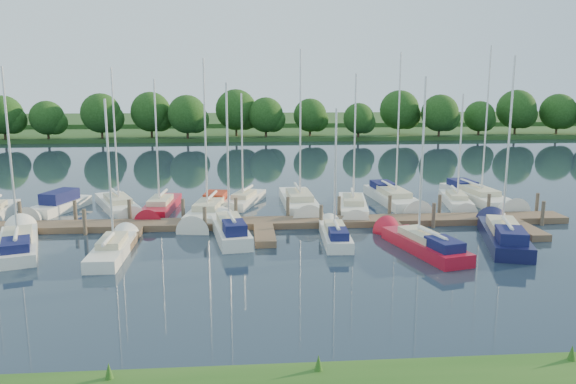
{
  "coord_description": "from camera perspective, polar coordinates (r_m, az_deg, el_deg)",
  "views": [
    {
      "loc": [
        -1.15,
        -27.04,
        9.07
      ],
      "look_at": [
        1.63,
        8.0,
        2.2
      ],
      "focal_mm": 35.0,
      "sensor_mm": 36.0,
      "label": 1
    }
  ],
  "objects": [
    {
      "name": "ground",
      "position": [
        28.54,
        -2.01,
        -7.48
      ],
      "size": [
        260.0,
        260.0,
        0.0
      ],
      "primitive_type": "plane",
      "color": "#1A2735",
      "rests_on": "ground"
    },
    {
      "name": "dock",
      "position": [
        35.49,
        -2.54,
        -3.42
      ],
      "size": [
        40.0,
        6.0,
        0.4
      ],
      "color": "brown",
      "rests_on": "ground"
    },
    {
      "name": "mooring_pilings",
      "position": [
        36.49,
        -2.61,
        -2.38
      ],
      "size": [
        38.24,
        2.84,
        2.0
      ],
      "color": "#473D33",
      "rests_on": "ground"
    },
    {
      "name": "far_shore",
      "position": [
        102.42,
        -3.91,
        6.12
      ],
      "size": [
        180.0,
        30.0,
        0.6
      ],
      "primitive_type": "cube",
      "color": "#1F4219",
      "rests_on": "ground"
    },
    {
      "name": "distant_hill",
      "position": [
        127.32,
        -4.05,
        7.27
      ],
      "size": [
        220.0,
        40.0,
        1.4
      ],
      "primitive_type": "cube",
      "color": "#325324",
      "rests_on": "ground"
    },
    {
      "name": "treeline",
      "position": [
        89.54,
        -3.38,
        7.98
      ],
      "size": [
        146.93,
        9.75,
        8.28
      ],
      "color": "#38281C",
      "rests_on": "ground"
    },
    {
      "name": "motorboat",
      "position": [
        43.36,
        -22.28,
        -1.36
      ],
      "size": [
        3.29,
        6.17,
        1.83
      ],
      "rotation": [
        0.0,
        0.0,
        2.83
      ],
      "color": "white",
      "rests_on": "ground"
    },
    {
      "name": "sailboat_n_2",
      "position": [
        42.29,
        -16.84,
        -1.44
      ],
      "size": [
        4.63,
        8.12,
        10.46
      ],
      "rotation": [
        0.0,
        0.0,
        3.55
      ],
      "color": "white",
      "rests_on": "ground"
    },
    {
      "name": "sailboat_n_3",
      "position": [
        41.03,
        -12.84,
        -1.61
      ],
      "size": [
        2.23,
        7.63,
        9.69
      ],
      "rotation": [
        0.0,
        0.0,
        3.07
      ],
      "color": "#A70F22",
      "rests_on": "ground"
    },
    {
      "name": "sailboat_n_4",
      "position": [
        38.86,
        -8.03,
        -2.05
      ],
      "size": [
        3.18,
        8.74,
        11.03
      ],
      "rotation": [
        0.0,
        0.0,
        2.98
      ],
      "color": "white",
      "rests_on": "ground"
    },
    {
      "name": "sailboat_n_5",
      "position": [
        42.36,
        -4.5,
        -0.96
      ],
      "size": [
        3.33,
        6.72,
        8.65
      ],
      "rotation": [
        0.0,
        0.0,
        2.82
      ],
      "color": "white",
      "rests_on": "ground"
    },
    {
      "name": "sailboat_n_6",
      "position": [
        41.29,
        1.18,
        -1.24
      ],
      "size": [
        2.45,
        9.31,
        11.8
      ],
      "rotation": [
        0.0,
        0.0,
        3.17
      ],
      "color": "white",
      "rests_on": "ground"
    },
    {
      "name": "sailboat_n_7",
      "position": [
        40.28,
        6.61,
        -1.63
      ],
      "size": [
        2.83,
        7.96,
        10.07
      ],
      "rotation": [
        0.0,
        0.0,
        2.99
      ],
      "color": "white",
      "rests_on": "ground"
    },
    {
      "name": "sailboat_n_8",
      "position": [
        43.61,
        10.68,
        -0.71
      ],
      "size": [
        2.85,
        9.28,
        11.63
      ],
      "rotation": [
        0.0,
        0.0,
        3.23
      ],
      "color": "white",
      "rests_on": "ground"
    },
    {
      "name": "sailboat_n_9",
      "position": [
        43.87,
        16.73,
        -0.99
      ],
      "size": [
        2.55,
        6.78,
        8.62
      ],
      "rotation": [
        0.0,
        0.0,
        2.97
      ],
      "color": "white",
      "rests_on": "ground"
    },
    {
      "name": "sailboat_n_10",
      "position": [
        45.98,
        18.77,
        -0.51
      ],
      "size": [
        3.07,
        9.74,
        12.16
      ],
      "rotation": [
        0.0,
        0.0,
        3.24
      ],
      "color": "white",
      "rests_on": "ground"
    },
    {
      "name": "sailboat_s_0",
      "position": [
        34.49,
        -25.73,
        -4.78
      ],
      "size": [
        4.03,
        8.12,
        10.27
      ],
      "rotation": [
        0.0,
        0.0,
        0.33
      ],
      "color": "white",
      "rests_on": "ground"
    },
    {
      "name": "sailboat_s_1",
      "position": [
        31.51,
        -17.35,
        -5.67
      ],
      "size": [
        1.58,
        6.63,
        8.61
      ],
      "rotation": [
        0.0,
        0.0,
        -0.0
      ],
      "color": "white",
      "rests_on": "ground"
    },
    {
      "name": "sailboat_s_2",
      "position": [
        33.59,
        -5.9,
        -4.05
      ],
      "size": [
        2.64,
        7.32,
        9.56
      ],
      "rotation": [
        0.0,
        0.0,
        0.16
      ],
      "color": "white",
      "rests_on": "ground"
    },
    {
      "name": "sailboat_s_3",
      "position": [
        32.84,
        4.8,
        -4.44
      ],
      "size": [
        1.71,
        6.15,
        7.99
      ],
      "rotation": [
        0.0,
        0.0,
        -0.05
      ],
      "color": "white",
      "rests_on": "ground"
    },
    {
      "name": "sailboat_s_4",
      "position": [
        31.75,
        13.49,
        -5.25
      ],
      "size": [
        3.34,
        7.68,
        9.77
      ],
      "rotation": [
        0.0,
        0.0,
        0.25
      ],
      "color": "#A70F22",
      "rests_on": "ground"
    },
    {
      "name": "sailboat_s_5",
      "position": [
        34.55,
        21.01,
        -4.32
      ],
      "size": [
        3.95,
        8.55,
        11.01
      ],
      "rotation": [
        0.0,
        0.0,
        -0.28
      ],
      "color": "#101238",
      "rests_on": "ground"
    }
  ]
}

